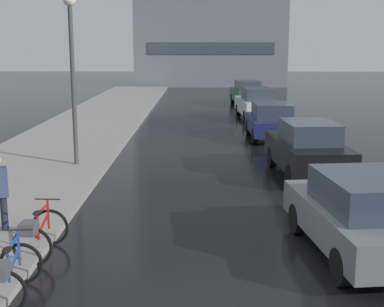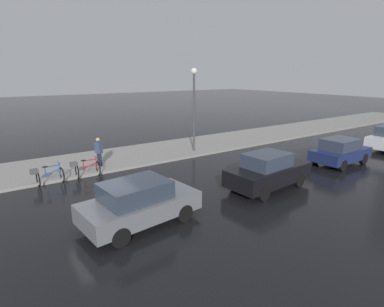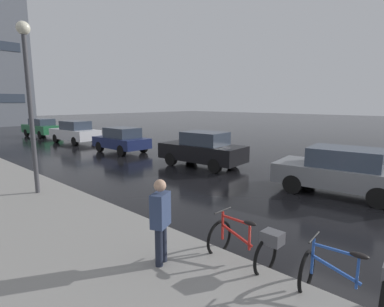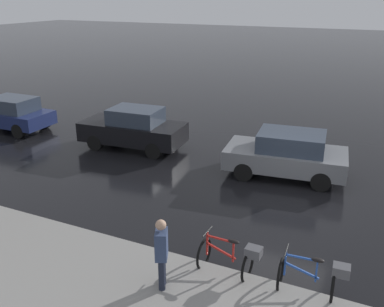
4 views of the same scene
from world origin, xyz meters
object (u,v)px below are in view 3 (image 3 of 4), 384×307
(streetlamp, at_px, (28,84))
(bicycle_second, at_px, (247,243))
(car_navy, at_px, (121,140))
(car_grey, at_px, (340,170))
(car_white, at_px, (75,132))
(pedestrian, at_px, (161,220))
(car_black, at_px, (203,149))
(car_green, at_px, (42,127))
(bicycle_nearest, at_px, (354,280))

(streetlamp, bearing_deg, bicycle_second, -82.45)
(car_navy, bearing_deg, bicycle_second, -115.00)
(bicycle_second, relative_size, car_grey, 0.33)
(car_white, bearing_deg, bicycle_second, -107.63)
(pedestrian, bearing_deg, car_navy, 58.71)
(car_white, relative_size, pedestrian, 2.58)
(bicycle_second, relative_size, car_black, 0.32)
(bicycle_second, distance_m, streetlamp, 8.10)
(car_green, distance_m, streetlamp, 19.65)
(car_navy, bearing_deg, streetlamp, -141.95)
(car_white, xyz_separation_m, streetlamp, (-7.04, -11.67, 2.79))
(bicycle_nearest, height_order, pedestrian, pedestrian)
(car_green, xyz_separation_m, pedestrian, (-7.24, -24.41, 0.16))
(car_white, bearing_deg, streetlamp, -121.11)
(car_grey, xyz_separation_m, car_green, (0.01, 25.29, 0.01))
(car_black, xyz_separation_m, car_green, (-0.17, 19.02, -0.01))
(car_green, xyz_separation_m, streetlamp, (-7.08, -18.11, 2.80))
(car_grey, distance_m, car_navy, 12.65)
(car_black, bearing_deg, bicycle_second, -133.97)
(bicycle_nearest, relative_size, car_green, 0.32)
(car_navy, bearing_deg, car_green, 89.58)
(pedestrian, bearing_deg, bicycle_nearest, -67.22)
(bicycle_nearest, height_order, car_green, car_green)
(car_black, height_order, car_green, car_black)
(car_grey, bearing_deg, pedestrian, 172.99)
(car_grey, distance_m, pedestrian, 7.29)
(car_white, relative_size, streetlamp, 0.82)
(bicycle_second, distance_m, car_grey, 6.10)
(bicycle_nearest, xyz_separation_m, car_navy, (5.93, 14.66, 0.30))
(bicycle_nearest, relative_size, bicycle_second, 1.02)
(pedestrian, xyz_separation_m, streetlamp, (0.16, 6.29, 2.65))
(bicycle_nearest, relative_size, streetlamp, 0.26)
(car_navy, distance_m, car_white, 6.21)
(car_navy, height_order, streetlamp, streetlamp)
(bicycle_second, xyz_separation_m, car_grey, (6.08, 0.23, 0.32))
(car_white, relative_size, car_green, 1.03)
(car_navy, height_order, car_green, car_green)
(car_green, bearing_deg, bicycle_second, -103.43)
(car_navy, bearing_deg, pedestrian, -121.29)
(car_white, bearing_deg, car_green, 89.69)
(car_green, bearing_deg, car_black, -89.48)
(bicycle_nearest, height_order, car_navy, car_navy)
(streetlamp, bearing_deg, car_black, -7.13)
(bicycle_nearest, xyz_separation_m, pedestrian, (-1.22, 2.90, 0.49))
(streetlamp, bearing_deg, car_grey, -45.45)
(car_navy, xyz_separation_m, car_green, (0.09, 12.65, 0.04))
(bicycle_nearest, xyz_separation_m, car_white, (5.99, 20.86, 0.35))
(car_navy, bearing_deg, car_black, -87.61)
(bicycle_second, height_order, car_grey, car_grey)
(car_grey, bearing_deg, car_white, 90.07)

